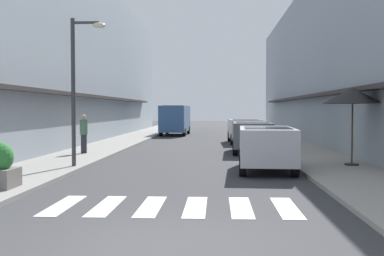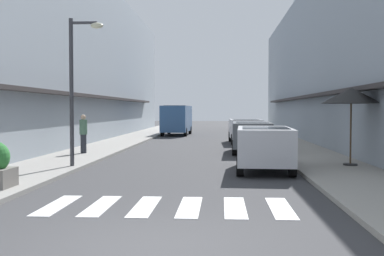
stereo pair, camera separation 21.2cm
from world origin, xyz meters
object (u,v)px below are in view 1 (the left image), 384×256
Objects in this scene: parked_car_mid at (252,133)px; cafe_umbrella at (353,96)px; pedestrian_walking_near at (84,133)px; street_lamp at (79,75)px; parked_car_near at (267,144)px; parked_car_far at (244,128)px; delivery_van at (175,118)px.

cafe_umbrella reaches higher than parked_car_mid.
pedestrian_walking_near reaches higher than parked_car_mid.
street_lamp is 2.94× the size of pedestrian_walking_near.
parked_car_near is 8.98m from pedestrian_walking_near.
parked_car_mid is 0.85× the size of street_lamp.
parked_car_far is 14.60m from street_lamp.
street_lamp is at bearing -93.58° from delivery_van.
street_lamp is (-1.37, -21.86, 1.82)m from delivery_van.
parked_car_near and parked_car_far have the same top height.
delivery_van reaches higher than parked_car_near.
parked_car_mid is 16.09m from delivery_van.
street_lamp reaches higher than parked_car_far.
parked_car_near is at bearing -1.36° from street_lamp.
parked_car_mid is (0.00, 6.72, 0.00)m from parked_car_near.
delivery_van is at bearing 110.83° from cafe_umbrella.
delivery_van is 21.98m from street_lamp.
cafe_umbrella reaches higher than parked_car_near.
parked_car_mid is 0.98× the size of parked_car_far.
street_lamp is (-6.36, -12.94, 2.30)m from parked_car_far.
cafe_umbrella is at bearing -118.81° from pedestrian_walking_near.
cafe_umbrella reaches higher than parked_car_far.
parked_car_mid is at bearing -84.38° from pedestrian_walking_near.
pedestrian_walking_near reaches higher than parked_car_near.
cafe_umbrella is (8.04, -21.13, 1.12)m from delivery_van.
parked_car_near is 22.58m from delivery_van.
pedestrian_walking_near is (-10.60, 3.97, -1.50)m from cafe_umbrella.
parked_car_far is at bearing 63.83° from street_lamp.
parked_car_near is 6.76m from street_lamp.
parked_car_far is 0.80× the size of delivery_van.
cafe_umbrella reaches higher than pedestrian_walking_near.
delivery_van is 2.02× the size of cafe_umbrella.
parked_car_far is at bearing -60.78° from delivery_van.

